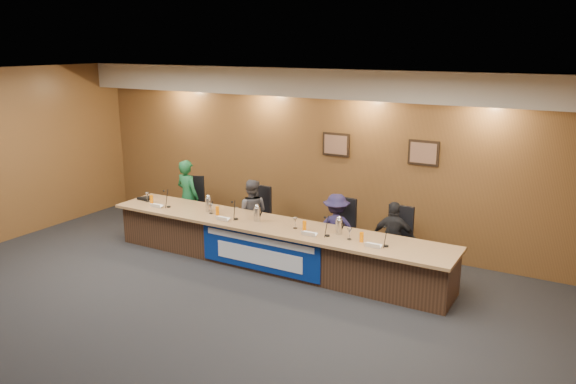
% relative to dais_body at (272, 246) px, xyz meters
% --- Properties ---
extents(floor, '(10.00, 10.00, 0.00)m').
position_rel_dais_body_xyz_m(floor, '(0.00, -2.40, -0.35)').
color(floor, black).
rests_on(floor, ground).
extents(ceiling, '(10.00, 8.00, 0.04)m').
position_rel_dais_body_xyz_m(ceiling, '(0.00, -2.40, 2.85)').
color(ceiling, silver).
rests_on(ceiling, wall_back).
extents(wall_back, '(10.00, 0.04, 3.20)m').
position_rel_dais_body_xyz_m(wall_back, '(0.00, 1.60, 1.25)').
color(wall_back, brown).
rests_on(wall_back, floor).
extents(soffit, '(10.00, 0.50, 0.50)m').
position_rel_dais_body_xyz_m(soffit, '(0.00, 1.35, 2.60)').
color(soffit, beige).
rests_on(soffit, wall_back).
extents(dais_body, '(6.00, 0.80, 0.70)m').
position_rel_dais_body_xyz_m(dais_body, '(0.00, 0.00, 0.00)').
color(dais_body, '#3B2518').
rests_on(dais_body, floor).
extents(dais_top, '(6.10, 0.95, 0.05)m').
position_rel_dais_body_xyz_m(dais_top, '(0.00, -0.05, 0.38)').
color(dais_top, '#987046').
rests_on(dais_top, dais_body).
extents(banner, '(2.20, 0.02, 0.65)m').
position_rel_dais_body_xyz_m(banner, '(0.00, -0.41, 0.03)').
color(banner, navy).
rests_on(banner, dais_body).
extents(banner_text_upper, '(2.00, 0.01, 0.10)m').
position_rel_dais_body_xyz_m(banner_text_upper, '(0.00, -0.43, 0.23)').
color(banner_text_upper, silver).
rests_on(banner_text_upper, banner).
extents(banner_text_lower, '(1.60, 0.01, 0.28)m').
position_rel_dais_body_xyz_m(banner_text_lower, '(0.00, -0.43, -0.05)').
color(banner_text_lower, silver).
rests_on(banner_text_lower, banner).
extents(wall_photo_left, '(0.52, 0.04, 0.42)m').
position_rel_dais_body_xyz_m(wall_photo_left, '(0.40, 1.57, 1.50)').
color(wall_photo_left, black).
rests_on(wall_photo_left, wall_back).
extents(wall_photo_right, '(0.52, 0.04, 0.42)m').
position_rel_dais_body_xyz_m(wall_photo_right, '(2.00, 1.57, 1.50)').
color(wall_photo_right, black).
rests_on(wall_photo_right, wall_back).
extents(panelist_a, '(0.58, 0.43, 1.46)m').
position_rel_dais_body_xyz_m(panelist_a, '(-2.31, 0.63, 0.38)').
color(panelist_a, '#15512A').
rests_on(panelist_a, floor).
extents(panelist_b, '(0.74, 0.66, 1.25)m').
position_rel_dais_body_xyz_m(panelist_b, '(-0.83, 0.63, 0.28)').
color(panelist_b, '#49474C').
rests_on(panelist_b, floor).
extents(panelist_c, '(0.89, 0.71, 1.21)m').
position_rel_dais_body_xyz_m(panelist_c, '(0.87, 0.63, 0.25)').
color(panelist_c, '#1E193D').
rests_on(panelist_c, floor).
extents(panelist_d, '(0.75, 0.42, 1.21)m').
position_rel_dais_body_xyz_m(panelist_d, '(1.87, 0.63, 0.26)').
color(panelist_d, black).
rests_on(panelist_d, floor).
extents(office_chair_a, '(0.63, 0.63, 0.08)m').
position_rel_dais_body_xyz_m(office_chair_a, '(-2.31, 0.73, 0.13)').
color(office_chair_a, black).
rests_on(office_chair_a, floor).
extents(office_chair_b, '(0.52, 0.52, 0.08)m').
position_rel_dais_body_xyz_m(office_chair_b, '(-0.83, 0.73, 0.13)').
color(office_chair_b, black).
rests_on(office_chair_b, floor).
extents(office_chair_c, '(0.52, 0.52, 0.08)m').
position_rel_dais_body_xyz_m(office_chair_c, '(0.87, 0.73, 0.13)').
color(office_chair_c, black).
rests_on(office_chair_c, floor).
extents(office_chair_d, '(0.48, 0.48, 0.08)m').
position_rel_dais_body_xyz_m(office_chair_d, '(1.87, 0.73, 0.13)').
color(office_chair_d, black).
rests_on(office_chair_d, floor).
extents(nameplate_a, '(0.24, 0.08, 0.10)m').
position_rel_dais_body_xyz_m(nameplate_a, '(-2.28, -0.30, 0.45)').
color(nameplate_a, white).
rests_on(nameplate_a, dais_top).
extents(microphone_a, '(0.07, 0.07, 0.02)m').
position_rel_dais_body_xyz_m(microphone_a, '(-2.09, -0.16, 0.41)').
color(microphone_a, black).
rests_on(microphone_a, dais_top).
extents(juice_glass_a, '(0.06, 0.06, 0.15)m').
position_rel_dais_body_xyz_m(juice_glass_a, '(-2.55, -0.11, 0.47)').
color(juice_glass_a, '#FF7E00').
rests_on(juice_glass_a, dais_top).
extents(water_glass_a, '(0.08, 0.08, 0.18)m').
position_rel_dais_body_xyz_m(water_glass_a, '(-2.68, -0.08, 0.49)').
color(water_glass_a, silver).
rests_on(water_glass_a, dais_top).
extents(nameplate_b, '(0.24, 0.08, 0.10)m').
position_rel_dais_body_xyz_m(nameplate_b, '(-0.79, -0.34, 0.45)').
color(nameplate_b, white).
rests_on(nameplate_b, dais_top).
extents(microphone_b, '(0.07, 0.07, 0.02)m').
position_rel_dais_body_xyz_m(microphone_b, '(-0.62, -0.15, 0.41)').
color(microphone_b, black).
rests_on(microphone_b, dais_top).
extents(juice_glass_b, '(0.06, 0.06, 0.15)m').
position_rel_dais_body_xyz_m(juice_glass_b, '(-1.05, -0.09, 0.47)').
color(juice_glass_b, '#FF7E00').
rests_on(juice_glass_b, dais_top).
extents(water_glass_b, '(0.08, 0.08, 0.18)m').
position_rel_dais_body_xyz_m(water_glass_b, '(-1.19, -0.09, 0.49)').
color(water_glass_b, silver).
rests_on(water_glass_b, dais_top).
extents(nameplate_c, '(0.24, 0.08, 0.10)m').
position_rel_dais_body_xyz_m(nameplate_c, '(0.83, -0.30, 0.45)').
color(nameplate_c, white).
rests_on(nameplate_c, dais_top).
extents(microphone_c, '(0.07, 0.07, 0.02)m').
position_rel_dais_body_xyz_m(microphone_c, '(1.08, -0.15, 0.41)').
color(microphone_c, black).
rests_on(microphone_c, dais_top).
extents(juice_glass_c, '(0.06, 0.06, 0.15)m').
position_rel_dais_body_xyz_m(juice_glass_c, '(0.64, -0.07, 0.47)').
color(juice_glass_c, '#FF7E00').
rests_on(juice_glass_c, dais_top).
extents(water_glass_c, '(0.08, 0.08, 0.18)m').
position_rel_dais_body_xyz_m(water_glass_c, '(0.47, -0.06, 0.49)').
color(water_glass_c, silver).
rests_on(water_glass_c, dais_top).
extents(nameplate_d, '(0.24, 0.08, 0.10)m').
position_rel_dais_body_xyz_m(nameplate_d, '(1.87, -0.29, 0.45)').
color(nameplate_d, white).
rests_on(nameplate_d, dais_top).
extents(microphone_d, '(0.07, 0.07, 0.02)m').
position_rel_dais_body_xyz_m(microphone_d, '(2.02, -0.14, 0.41)').
color(microphone_d, black).
rests_on(microphone_d, dais_top).
extents(juice_glass_d, '(0.06, 0.06, 0.15)m').
position_rel_dais_body_xyz_m(juice_glass_d, '(1.63, -0.13, 0.47)').
color(juice_glass_d, '#FF7E00').
rests_on(juice_glass_d, dais_top).
extents(water_glass_d, '(0.08, 0.08, 0.18)m').
position_rel_dais_body_xyz_m(water_glass_d, '(1.44, -0.12, 0.49)').
color(water_glass_d, silver).
rests_on(water_glass_d, dais_top).
extents(carafe_left, '(0.11, 0.11, 0.25)m').
position_rel_dais_body_xyz_m(carafe_left, '(-1.30, -0.01, 0.52)').
color(carafe_left, silver).
rests_on(carafe_left, dais_top).
extents(carafe_mid, '(0.12, 0.12, 0.23)m').
position_rel_dais_body_xyz_m(carafe_mid, '(-0.27, -0.04, 0.51)').
color(carafe_mid, silver).
rests_on(carafe_mid, dais_top).
extents(carafe_right, '(0.11, 0.11, 0.24)m').
position_rel_dais_body_xyz_m(carafe_right, '(1.19, 0.02, 0.52)').
color(carafe_right, silver).
rests_on(carafe_right, dais_top).
extents(speakerphone, '(0.32, 0.32, 0.05)m').
position_rel_dais_body_xyz_m(speakerphone, '(-2.81, 0.01, 0.43)').
color(speakerphone, black).
rests_on(speakerphone, dais_top).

